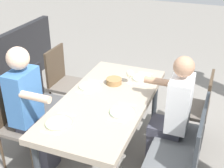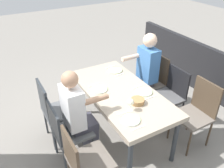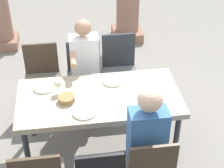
{
  "view_description": "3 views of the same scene",
  "coord_description": "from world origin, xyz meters",
  "px_view_note": "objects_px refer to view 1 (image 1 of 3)",
  "views": [
    {
      "loc": [
        2.41,
        1.01,
        2.3
      ],
      "look_at": [
        -0.08,
        0.04,
        0.9
      ],
      "focal_mm": 48.6,
      "sensor_mm": 36.0,
      "label": 1
    },
    {
      "loc": [
        -2.23,
        1.39,
        2.47
      ],
      "look_at": [
        0.09,
        0.08,
        0.85
      ],
      "focal_mm": 37.4,
      "sensor_mm": 36.0,
      "label": 2
    },
    {
      "loc": [
        -0.28,
        -3.0,
        3.09
      ],
      "look_at": [
        0.14,
        -0.0,
        0.9
      ],
      "focal_mm": 58.8,
      "sensor_mm": 36.0,
      "label": 3
    }
  ],
  "objects_px": {
    "dining_table": "(106,105)",
    "chair_west_south": "(64,79)",
    "plate_2": "(122,112)",
    "chair_mid_north": "(188,132)",
    "chair_east_south": "(17,119)",
    "plate_0": "(142,78)",
    "plate_1": "(90,86)",
    "chair_east_north": "(181,158)",
    "bread_basket": "(114,81)",
    "chair_west_north": "(196,105)",
    "diner_man_white": "(172,113)",
    "wine_glass_0": "(130,74)",
    "diner_woman_green": "(30,107)",
    "plate_3": "(59,123)",
    "chair_mid_south": "(42,100)"
  },
  "relations": [
    {
      "from": "diner_woman_green",
      "to": "plate_1",
      "type": "bearing_deg",
      "value": 142.91
    },
    {
      "from": "plate_3",
      "to": "chair_east_north",
      "type": "bearing_deg",
      "value": 100.27
    },
    {
      "from": "chair_mid_north",
      "to": "chair_east_north",
      "type": "bearing_deg",
      "value": 0.67
    },
    {
      "from": "wine_glass_0",
      "to": "bread_basket",
      "type": "relative_size",
      "value": 0.94
    },
    {
      "from": "chair_east_south",
      "to": "chair_west_north",
      "type": "bearing_deg",
      "value": 120.24
    },
    {
      "from": "chair_east_north",
      "to": "wine_glass_0",
      "type": "distance_m",
      "value": 1.1
    },
    {
      "from": "chair_mid_south",
      "to": "dining_table",
      "type": "bearing_deg",
      "value": 83.52
    },
    {
      "from": "wine_glass_0",
      "to": "plate_3",
      "type": "relative_size",
      "value": 0.66
    },
    {
      "from": "diner_woman_green",
      "to": "plate_0",
      "type": "relative_size",
      "value": 5.94
    },
    {
      "from": "chair_mid_north",
      "to": "diner_man_white",
      "type": "relative_size",
      "value": 0.68
    },
    {
      "from": "chair_west_south",
      "to": "plate_0",
      "type": "height_order",
      "value": "chair_west_south"
    },
    {
      "from": "plate_0",
      "to": "plate_2",
      "type": "xyz_separation_m",
      "value": [
        0.75,
        0.03,
        -0.0
      ]
    },
    {
      "from": "chair_east_north",
      "to": "diner_woman_green",
      "type": "height_order",
      "value": "diner_woman_green"
    },
    {
      "from": "wine_glass_0",
      "to": "dining_table",
      "type": "bearing_deg",
      "value": -15.7
    },
    {
      "from": "chair_mid_north",
      "to": "plate_2",
      "type": "xyz_separation_m",
      "value": [
        0.27,
        -0.59,
        0.26
      ]
    },
    {
      "from": "chair_east_south",
      "to": "plate_2",
      "type": "height_order",
      "value": "chair_east_south"
    },
    {
      "from": "chair_mid_north",
      "to": "diner_woman_green",
      "type": "relative_size",
      "value": 0.66
    },
    {
      "from": "chair_west_north",
      "to": "plate_2",
      "type": "relative_size",
      "value": 3.71
    },
    {
      "from": "chair_west_north",
      "to": "plate_0",
      "type": "bearing_deg",
      "value": -85.19
    },
    {
      "from": "chair_east_south",
      "to": "diner_woman_green",
      "type": "xyz_separation_m",
      "value": [
        0.0,
        0.19,
        0.18
      ]
    },
    {
      "from": "chair_east_south",
      "to": "chair_mid_north",
      "type": "bearing_deg",
      "value": 104.97
    },
    {
      "from": "chair_west_south",
      "to": "wine_glass_0",
      "type": "height_order",
      "value": "chair_west_south"
    },
    {
      "from": "chair_east_north",
      "to": "chair_east_south",
      "type": "distance_m",
      "value": 1.68
    },
    {
      "from": "chair_west_north",
      "to": "diner_man_white",
      "type": "distance_m",
      "value": 0.58
    },
    {
      "from": "chair_mid_north",
      "to": "plate_1",
      "type": "height_order",
      "value": "chair_mid_north"
    },
    {
      "from": "bread_basket",
      "to": "chair_east_south",
      "type": "bearing_deg",
      "value": -49.1
    },
    {
      "from": "chair_east_south",
      "to": "diner_woman_green",
      "type": "distance_m",
      "value": 0.26
    },
    {
      "from": "chair_east_north",
      "to": "chair_east_south",
      "type": "bearing_deg",
      "value": -90.0
    },
    {
      "from": "chair_mid_north",
      "to": "chair_mid_south",
      "type": "distance_m",
      "value": 1.67
    },
    {
      "from": "plate_1",
      "to": "wine_glass_0",
      "type": "bearing_deg",
      "value": 123.18
    },
    {
      "from": "dining_table",
      "to": "chair_west_south",
      "type": "distance_m",
      "value": 1.06
    },
    {
      "from": "chair_mid_north",
      "to": "chair_west_north",
      "type": "bearing_deg",
      "value": 179.93
    },
    {
      "from": "chair_west_north",
      "to": "plate_0",
      "type": "relative_size",
      "value": 3.97
    },
    {
      "from": "chair_east_south",
      "to": "bread_basket",
      "type": "bearing_deg",
      "value": 130.9
    },
    {
      "from": "dining_table",
      "to": "chair_east_north",
      "type": "bearing_deg",
      "value": 67.22
    },
    {
      "from": "chair_west_north",
      "to": "chair_west_south",
      "type": "relative_size",
      "value": 0.95
    },
    {
      "from": "bread_basket",
      "to": "chair_mid_north",
      "type": "bearing_deg",
      "value": 74.36
    },
    {
      "from": "plate_2",
      "to": "chair_mid_north",
      "type": "bearing_deg",
      "value": 114.67
    },
    {
      "from": "chair_east_south",
      "to": "diner_man_white",
      "type": "bearing_deg",
      "value": 106.81
    },
    {
      "from": "chair_mid_north",
      "to": "diner_man_white",
      "type": "xyz_separation_m",
      "value": [
        -0.0,
        -0.18,
        0.17
      ]
    },
    {
      "from": "chair_mid_south",
      "to": "chair_east_south",
      "type": "distance_m",
      "value": 0.45
    },
    {
      "from": "dining_table",
      "to": "plate_3",
      "type": "relative_size",
      "value": 7.05
    },
    {
      "from": "chair_mid_north",
      "to": "wine_glass_0",
      "type": "distance_m",
      "value": 0.86
    },
    {
      "from": "plate_2",
      "to": "chair_east_north",
      "type": "bearing_deg",
      "value": 73.64
    },
    {
      "from": "plate_0",
      "to": "plate_1",
      "type": "distance_m",
      "value": 0.61
    },
    {
      "from": "chair_west_south",
      "to": "bread_basket",
      "type": "height_order",
      "value": "chair_west_south"
    },
    {
      "from": "plate_0",
      "to": "chair_mid_south",
      "type": "bearing_deg",
      "value": -65.65
    },
    {
      "from": "chair_east_north",
      "to": "diner_woman_green",
      "type": "relative_size",
      "value": 0.71
    },
    {
      "from": "chair_east_north",
      "to": "diner_man_white",
      "type": "relative_size",
      "value": 0.74
    },
    {
      "from": "chair_west_south",
      "to": "chair_east_north",
      "type": "xyz_separation_m",
      "value": [
        0.97,
        1.68,
        0.01
      ]
    }
  ]
}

